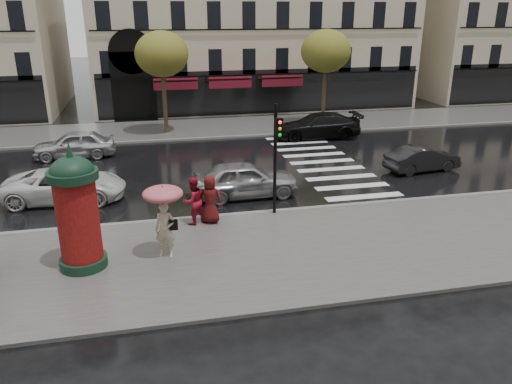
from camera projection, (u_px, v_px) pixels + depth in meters
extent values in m
plane|color=black|center=(251.00, 249.00, 17.31)|extent=(160.00, 160.00, 0.00)
cube|color=#474744|center=(254.00, 254.00, 16.83)|extent=(90.00, 7.00, 0.12)
cube|color=#474744|center=(195.00, 128.00, 34.72)|extent=(90.00, 6.00, 0.12)
cube|color=slate|center=(236.00, 215.00, 20.04)|extent=(90.00, 0.25, 0.14)
cube|color=slate|center=(200.00, 138.00, 31.96)|extent=(90.00, 0.25, 0.14)
cube|color=silver|center=(322.00, 162.00, 27.33)|extent=(3.60, 11.75, 0.01)
cylinder|color=#38281C|center=(164.00, 95.00, 32.52)|extent=(0.28, 0.28, 5.20)
ellipsoid|color=#5E6620|center=(162.00, 54.00, 31.63)|extent=(3.40, 3.40, 2.89)
cylinder|color=#38281C|center=(324.00, 90.00, 34.75)|extent=(0.28, 0.28, 5.20)
ellipsoid|color=#5E6620|center=(326.00, 51.00, 33.85)|extent=(3.40, 3.40, 2.89)
imported|color=beige|center=(165.00, 230.00, 16.28)|extent=(0.79, 0.65, 1.88)
cylinder|color=black|center=(164.00, 212.00, 16.07)|extent=(0.02, 0.02, 1.19)
ellipsoid|color=#B82259|center=(163.00, 194.00, 15.85)|extent=(1.31, 1.31, 0.46)
cone|color=black|center=(162.00, 186.00, 15.76)|extent=(0.04, 0.04, 0.10)
cube|color=black|center=(174.00, 225.00, 16.21)|extent=(0.28, 0.13, 0.35)
imported|color=maroon|center=(193.00, 201.00, 18.80)|extent=(1.13, 1.05, 1.85)
imported|color=#4D0F10|center=(210.00, 199.00, 18.93)|extent=(1.06, 0.86, 1.87)
cylinder|color=black|center=(84.00, 261.00, 15.89)|extent=(1.48, 1.48, 0.32)
cylinder|color=maroon|center=(78.00, 219.00, 15.38)|extent=(1.27, 1.27, 2.64)
cylinder|color=black|center=(72.00, 175.00, 14.89)|extent=(1.52, 1.52, 0.26)
ellipsoid|color=black|center=(72.00, 172.00, 14.86)|extent=(1.31, 1.31, 0.92)
cone|color=black|center=(69.00, 149.00, 14.62)|extent=(0.21, 0.21, 0.48)
cylinder|color=black|center=(275.00, 160.00, 19.39)|extent=(0.13, 0.13, 4.40)
cube|color=black|center=(279.00, 128.00, 18.74)|extent=(0.31, 0.26, 0.77)
imported|color=#A9A8AD|center=(245.00, 179.00, 21.97)|extent=(4.76, 2.02, 1.60)
imported|color=black|center=(422.00, 159.00, 25.56)|extent=(4.07, 1.89, 1.29)
imported|color=silver|center=(65.00, 185.00, 21.51)|extent=(5.26, 2.72, 1.42)
imported|color=black|center=(318.00, 126.00, 32.15)|extent=(5.63, 2.54, 1.60)
imported|color=#BCBDC2|center=(74.00, 144.00, 27.84)|extent=(4.53, 1.98, 1.52)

